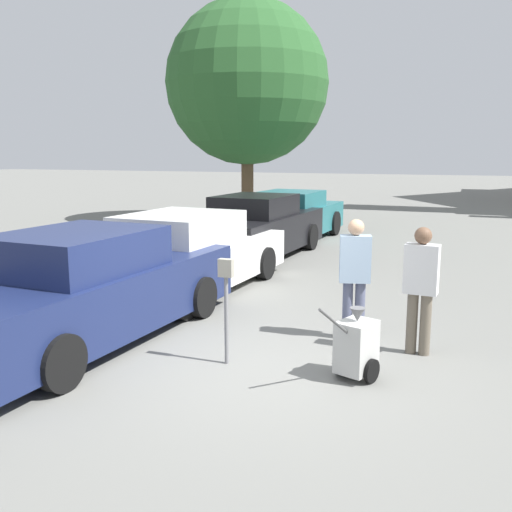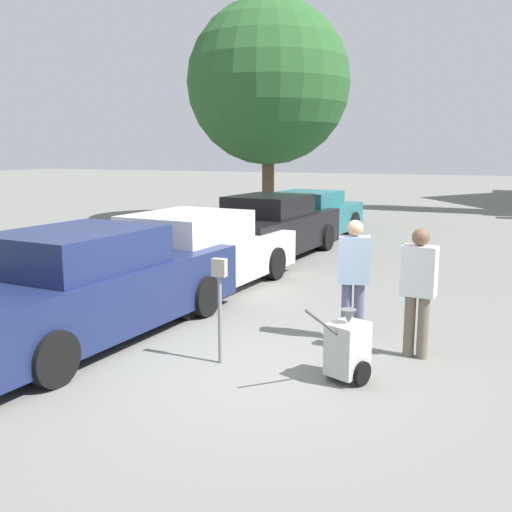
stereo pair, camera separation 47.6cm
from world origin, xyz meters
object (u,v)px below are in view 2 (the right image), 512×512
at_px(person_worker, 354,273).
at_px(person_supervisor, 418,285).
at_px(parking_meter, 220,291).
at_px(parked_car_white, 192,256).
at_px(equipment_cart, 347,348).
at_px(parked_car_teal, 309,217).
at_px(parked_car_black, 272,228).
at_px(parked_car_navy, 89,287).

xyz_separation_m(person_worker, person_supervisor, (0.90, -0.30, -0.02)).
bearing_deg(parking_meter, person_supervisor, 28.48).
bearing_deg(parked_car_white, equipment_cart, -34.66).
bearing_deg(person_supervisor, parked_car_white, -18.41).
xyz_separation_m(parked_car_white, parking_meter, (2.16, -3.07, 0.24)).
bearing_deg(parked_car_white, parked_car_teal, 93.88).
relative_size(parked_car_white, equipment_cart, 5.21).
relative_size(parked_car_black, parked_car_teal, 1.04).
bearing_deg(equipment_cart, parking_meter, -156.03).
relative_size(parked_car_navy, equipment_cart, 5.14).
xyz_separation_m(parking_meter, equipment_cart, (1.58, 0.09, -0.54)).
bearing_deg(parking_meter, parked_car_navy, 175.20).
relative_size(parked_car_navy, parked_car_white, 0.99).
xyz_separation_m(person_supervisor, equipment_cart, (-0.60, -1.10, -0.55)).
distance_m(parked_car_white, equipment_cart, 4.80).
distance_m(parked_car_navy, parked_car_white, 2.89).
bearing_deg(equipment_cart, person_worker, 122.94).
bearing_deg(parked_car_navy, parked_car_teal, 93.88).
height_order(parked_car_black, parked_car_teal, parked_car_black).
height_order(parked_car_white, parked_car_black, parked_car_black).
distance_m(parked_car_black, equipment_cart, 7.84).
height_order(parked_car_white, parked_car_teal, parked_car_white).
height_order(parked_car_black, person_supervisor, person_supervisor).
height_order(parked_car_white, person_worker, person_worker).
bearing_deg(person_supervisor, parking_meter, 33.55).
bearing_deg(person_worker, parking_meter, 34.84).
relative_size(parked_car_navy, person_worker, 3.04).
bearing_deg(parked_car_teal, parked_car_navy, -86.12).
height_order(parked_car_teal, person_supervisor, person_supervisor).
bearing_deg(parked_car_navy, equipment_cart, 2.43).
relative_size(person_worker, equipment_cart, 1.69).
xyz_separation_m(parked_car_navy, equipment_cart, (3.75, -0.10, -0.33)).
relative_size(parking_meter, person_supervisor, 0.80).
bearing_deg(person_worker, parked_car_navy, 6.39).
distance_m(parked_car_navy, parked_car_black, 6.78).
xyz_separation_m(parked_car_black, person_worker, (3.45, -5.48, 0.24)).
relative_size(parked_car_teal, parking_meter, 3.57).
bearing_deg(person_supervisor, parked_car_black, -47.97).
bearing_deg(parked_car_teal, parking_meter, -73.75).
bearing_deg(parked_car_black, person_worker, -53.92).
distance_m(parked_car_black, parking_meter, 7.29).
distance_m(person_supervisor, equipment_cart, 1.37).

